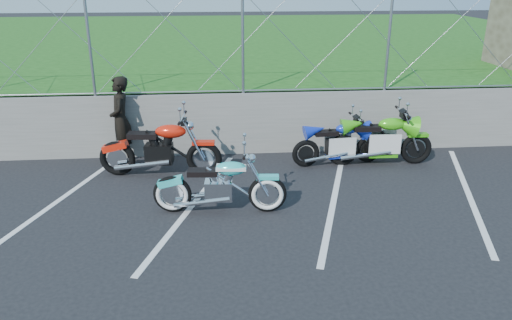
{
  "coord_description": "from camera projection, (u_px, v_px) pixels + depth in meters",
  "views": [
    {
      "loc": [
        0.38,
        -6.65,
        3.64
      ],
      "look_at": [
        1.07,
        1.3,
        0.63
      ],
      "focal_mm": 35.0,
      "sensor_mm": 36.0,
      "label": 1
    }
  ],
  "objects": [
    {
      "name": "naked_orange",
      "position": [
        162.0,
        151.0,
        9.39
      ],
      "size": [
        2.33,
        0.79,
        1.16
      ],
      "rotation": [
        0.0,
        0.0,
        -0.1
      ],
      "color": "black",
      "rests_on": "ground"
    },
    {
      "name": "grass_field",
      "position": [
        202.0,
        53.0,
        19.81
      ],
      "size": [
        30.0,
        20.0,
        1.3
      ],
      "primitive_type": "cube",
      "color": "#1B4E14",
      "rests_on": "ground"
    },
    {
      "name": "sportbike_green",
      "position": [
        382.0,
        142.0,
        9.94
      ],
      "size": [
        2.13,
        0.76,
        1.1
      ],
      "rotation": [
        0.0,
        0.0,
        -0.03
      ],
      "color": "black",
      "rests_on": "ground"
    },
    {
      "name": "cruiser_turquoise",
      "position": [
        221.0,
        187.0,
        7.95
      ],
      "size": [
        2.15,
        0.68,
        1.07
      ],
      "rotation": [
        0.0,
        0.0,
        -0.08
      ],
      "color": "black",
      "rests_on": "ground"
    },
    {
      "name": "parking_lines",
      "position": [
        265.0,
        201.0,
        8.48
      ],
      "size": [
        18.29,
        4.31,
        0.01
      ],
      "color": "silver",
      "rests_on": "ground"
    },
    {
      "name": "sportbike_blue",
      "position": [
        339.0,
        144.0,
        9.96
      ],
      "size": [
        1.88,
        0.67,
        0.97
      ],
      "rotation": [
        0.0,
        0.0,
        0.11
      ],
      "color": "black",
      "rests_on": "ground"
    },
    {
      "name": "chain_link_fence",
      "position": [
        193.0,
        44.0,
        9.9
      ],
      "size": [
        28.0,
        0.03,
        2.0
      ],
      "color": "gray",
      "rests_on": "retaining_wall"
    },
    {
      "name": "ground",
      "position": [
        192.0,
        232.0,
        7.45
      ],
      "size": [
        90.0,
        90.0,
        0.0
      ],
      "primitive_type": "plane",
      "color": "black",
      "rests_on": "ground"
    },
    {
      "name": "person_standing",
      "position": [
        121.0,
        120.0,
        9.99
      ],
      "size": [
        0.49,
        0.68,
        1.75
      ],
      "primitive_type": "imported",
      "rotation": [
        0.0,
        0.0,
        -1.46
      ],
      "color": "black",
      "rests_on": "ground"
    },
    {
      "name": "retaining_wall",
      "position": [
        196.0,
        124.0,
        10.48
      ],
      "size": [
        30.0,
        0.22,
        1.3
      ],
      "primitive_type": "cube",
      "color": "slate",
      "rests_on": "ground"
    }
  ]
}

